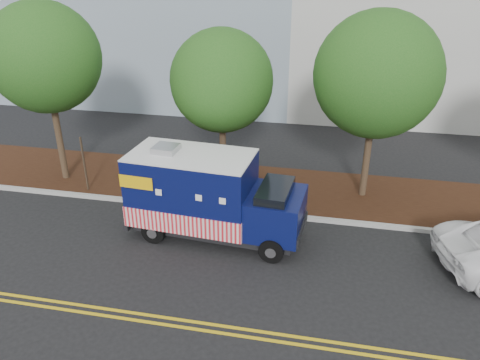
# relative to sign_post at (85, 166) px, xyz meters

# --- Properties ---
(ground) EXTENTS (120.00, 120.00, 0.00)m
(ground) POSITION_rel_sign_post_xyz_m (4.90, -1.82, -1.20)
(ground) COLOR black
(ground) RESTS_ON ground
(curb) EXTENTS (120.00, 0.18, 0.15)m
(curb) POSITION_rel_sign_post_xyz_m (4.90, -0.42, -1.12)
(curb) COLOR #9E9E99
(curb) RESTS_ON ground
(mulch_strip) EXTENTS (120.00, 4.00, 0.15)m
(mulch_strip) POSITION_rel_sign_post_xyz_m (4.90, 1.68, -1.12)
(mulch_strip) COLOR black
(mulch_strip) RESTS_ON ground
(centerline_near) EXTENTS (120.00, 0.10, 0.01)m
(centerline_near) POSITION_rel_sign_post_xyz_m (4.90, -6.27, -1.19)
(centerline_near) COLOR gold
(centerline_near) RESTS_ON ground
(centerline_far) EXTENTS (120.00, 0.10, 0.01)m
(centerline_far) POSITION_rel_sign_post_xyz_m (4.90, -6.52, -1.19)
(centerline_far) COLOR gold
(centerline_far) RESTS_ON ground
(tree_a) EXTENTS (4.22, 4.22, 7.29)m
(tree_a) POSITION_rel_sign_post_xyz_m (-1.48, 0.87, 3.97)
(tree_a) COLOR #38281C
(tree_a) RESTS_ON ground
(tree_b) EXTENTS (3.92, 3.92, 6.37)m
(tree_b) POSITION_rel_sign_post_xyz_m (5.20, 1.73, 3.20)
(tree_b) COLOR #38281C
(tree_b) RESTS_ON ground
(tree_c) EXTENTS (4.50, 4.50, 7.13)m
(tree_c) POSITION_rel_sign_post_xyz_m (10.83, 1.78, 3.67)
(tree_c) COLOR #38281C
(tree_c) RESTS_ON ground
(sign_post) EXTENTS (0.06, 0.06, 2.40)m
(sign_post) POSITION_rel_sign_post_xyz_m (0.00, 0.00, 0.00)
(sign_post) COLOR #473828
(sign_post) RESTS_ON ground
(food_truck) EXTENTS (6.05, 2.67, 3.11)m
(food_truck) POSITION_rel_sign_post_xyz_m (5.55, -2.01, 0.21)
(food_truck) COLOR black
(food_truck) RESTS_ON ground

